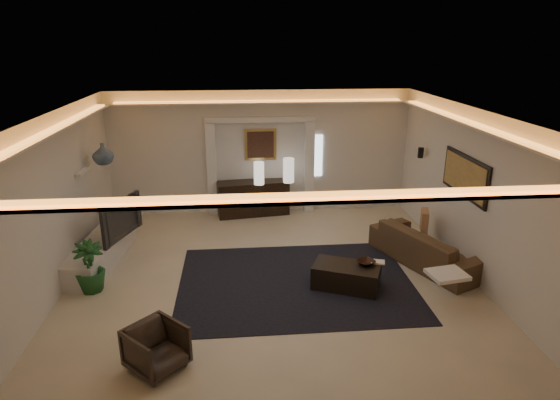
{
  "coord_description": "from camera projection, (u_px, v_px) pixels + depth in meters",
  "views": [
    {
      "loc": [
        -0.53,
        -7.47,
        4.03
      ],
      "look_at": [
        0.2,
        0.6,
        1.25
      ],
      "focal_mm": 30.53,
      "sensor_mm": 36.0,
      "label": 1
    }
  ],
  "objects": [
    {
      "name": "floor",
      "position": [
        272.0,
        278.0,
        8.39
      ],
      "size": [
        7.0,
        7.0,
        0.0
      ],
      "primitive_type": "plane",
      "color": "beige",
      "rests_on": "ground"
    },
    {
      "name": "ceiling",
      "position": [
        271.0,
        113.0,
        7.45
      ],
      "size": [
        7.0,
        7.0,
        0.0
      ],
      "primitive_type": "plane",
      "rotation": [
        3.14,
        0.0,
        0.0
      ],
      "color": "white",
      "rests_on": "ground"
    },
    {
      "name": "wall_back",
      "position": [
        261.0,
        153.0,
        11.22
      ],
      "size": [
        7.0,
        0.0,
        7.0
      ],
      "primitive_type": "plane",
      "rotation": [
        1.57,
        0.0,
        0.0
      ],
      "color": "silver",
      "rests_on": "ground"
    },
    {
      "name": "wall_front",
      "position": [
        297.0,
        317.0,
        4.62
      ],
      "size": [
        7.0,
        0.0,
        7.0
      ],
      "primitive_type": "plane",
      "rotation": [
        -1.57,
        0.0,
        0.0
      ],
      "color": "silver",
      "rests_on": "ground"
    },
    {
      "name": "wall_left",
      "position": [
        54.0,
        207.0,
        7.62
      ],
      "size": [
        0.0,
        7.0,
        7.0
      ],
      "primitive_type": "plane",
      "rotation": [
        1.57,
        0.0,
        1.57
      ],
      "color": "silver",
      "rests_on": "ground"
    },
    {
      "name": "wall_right",
      "position": [
        473.0,
        195.0,
        8.22
      ],
      "size": [
        0.0,
        7.0,
        7.0
      ],
      "primitive_type": "plane",
      "rotation": [
        1.57,
        0.0,
        -1.57
      ],
      "color": "silver",
      "rests_on": "ground"
    },
    {
      "name": "cove_soffit",
      "position": [
        271.0,
        131.0,
        7.54
      ],
      "size": [
        7.0,
        7.0,
        0.04
      ],
      "primitive_type": "cube",
      "color": "silver",
      "rests_on": "ceiling"
    },
    {
      "name": "daylight_slit",
      "position": [
        317.0,
        156.0,
        11.35
      ],
      "size": [
        0.25,
        0.03,
        1.0
      ],
      "primitive_type": "cube",
      "color": "white",
      "rests_on": "wall_back"
    },
    {
      "name": "area_rug",
      "position": [
        296.0,
        282.0,
        8.23
      ],
      "size": [
        4.0,
        3.0,
        0.01
      ],
      "primitive_type": "cube",
      "color": "black",
      "rests_on": "ground"
    },
    {
      "name": "pilaster_left",
      "position": [
        212.0,
        169.0,
        11.14
      ],
      "size": [
        0.22,
        0.2,
        2.2
      ],
      "primitive_type": "cube",
      "color": "silver",
      "rests_on": "ground"
    },
    {
      "name": "pilaster_right",
      "position": [
        309.0,
        167.0,
        11.33
      ],
      "size": [
        0.22,
        0.2,
        2.2
      ],
      "primitive_type": "cube",
      "color": "silver",
      "rests_on": "ground"
    },
    {
      "name": "alcove_header",
      "position": [
        260.0,
        119.0,
        10.86
      ],
      "size": [
        2.52,
        0.2,
        0.12
      ],
      "primitive_type": "cube",
      "color": "silver",
      "rests_on": "wall_back"
    },
    {
      "name": "painting_frame",
      "position": [
        260.0,
        145.0,
        11.12
      ],
      "size": [
        0.74,
        0.04,
        0.74
      ],
      "primitive_type": "cube",
      "color": "tan",
      "rests_on": "wall_back"
    },
    {
      "name": "painting_canvas",
      "position": [
        261.0,
        145.0,
        11.1
      ],
      "size": [
        0.62,
        0.02,
        0.62
      ],
      "primitive_type": "cube",
      "color": "#4C2D1E",
      "rests_on": "wall_back"
    },
    {
      "name": "art_panel_frame",
      "position": [
        465.0,
        176.0,
        8.42
      ],
      "size": [
        0.04,
        1.64,
        0.74
      ],
      "primitive_type": "cube",
      "color": "black",
      "rests_on": "wall_right"
    },
    {
      "name": "art_panel_gold",
      "position": [
        464.0,
        176.0,
        8.42
      ],
      "size": [
        0.02,
        1.5,
        0.62
      ],
      "primitive_type": "cube",
      "color": "tan",
      "rests_on": "wall_right"
    },
    {
      "name": "wall_sconce",
      "position": [
        421.0,
        153.0,
        10.21
      ],
      "size": [
        0.12,
        0.12,
        0.22
      ],
      "primitive_type": "cylinder",
      "color": "black",
      "rests_on": "wall_right"
    },
    {
      "name": "wall_niche",
      "position": [
        82.0,
        172.0,
        8.88
      ],
      "size": [
        0.1,
        0.55,
        0.04
      ],
      "primitive_type": "cube",
      "color": "silver",
      "rests_on": "wall_left"
    },
    {
      "name": "console",
      "position": [
        253.0,
        198.0,
        11.3
      ],
      "size": [
        1.73,
        0.75,
        0.84
      ],
      "primitive_type": "cube",
      "rotation": [
        0.0,
        0.0,
        0.14
      ],
      "color": "black",
      "rests_on": "ground"
    },
    {
      "name": "lamp_left",
      "position": [
        259.0,
        173.0,
        10.88
      ],
      "size": [
        0.29,
        0.29,
        0.52
      ],
      "primitive_type": "cylinder",
      "rotation": [
        0.0,
        0.0,
        -0.26
      ],
      "color": "white",
      "rests_on": "console"
    },
    {
      "name": "lamp_right",
      "position": [
        289.0,
        171.0,
        11.04
      ],
      "size": [
        0.29,
        0.29,
        0.57
      ],
      "primitive_type": "cylinder",
      "rotation": [
        0.0,
        0.0,
        0.13
      ],
      "color": "silver",
      "rests_on": "console"
    },
    {
      "name": "media_ledge",
      "position": [
        101.0,
        251.0,
        8.93
      ],
      "size": [
        0.85,
        2.46,
        0.45
      ],
      "primitive_type": "cube",
      "rotation": [
        0.0,
        0.0,
        -0.1
      ],
      "color": "beige",
      "rests_on": "ground"
    },
    {
      "name": "tv",
      "position": [
        116.0,
        218.0,
        8.91
      ],
      "size": [
        1.26,
        0.56,
        0.73
      ],
      "primitive_type": "imported",
      "rotation": [
        0.0,
        0.0,
        1.25
      ],
      "color": "black",
      "rests_on": "media_ledge"
    },
    {
      "name": "figurine",
      "position": [
        114.0,
        208.0,
        9.93
      ],
      "size": [
        0.14,
        0.14,
        0.37
      ],
      "primitive_type": "cylinder",
      "rotation": [
        0.0,
        0.0,
        0.04
      ],
      "color": "black",
      "rests_on": "media_ledge"
    },
    {
      "name": "ginger_jar",
      "position": [
        103.0,
        154.0,
        9.25
      ],
      "size": [
        0.41,
        0.41,
        0.42
      ],
      "primitive_type": "imported",
      "rotation": [
        0.0,
        0.0,
        0.02
      ],
      "color": "slate",
      "rests_on": "wall_niche"
    },
    {
      "name": "plant",
      "position": [
        89.0,
        267.0,
        7.85
      ],
      "size": [
        0.66,
        0.66,
        0.87
      ],
      "primitive_type": "imported",
      "rotation": [
        0.0,
        0.0,
        0.46
      ],
      "color": "#1B4B1F",
      "rests_on": "ground"
    },
    {
      "name": "sofa",
      "position": [
        427.0,
        247.0,
        8.85
      ],
      "size": [
        2.44,
        1.74,
        0.67
      ],
      "primitive_type": "imported",
      "rotation": [
        0.0,
        0.0,
        1.99
      ],
      "color": "#422E15",
      "rests_on": "ground"
    },
    {
      "name": "throw_blanket",
      "position": [
        447.0,
        274.0,
        7.36
      ],
      "size": [
        0.63,
        0.55,
        0.06
      ],
      "primitive_type": "cube",
      "rotation": [
        0.0,
        0.0,
        0.16
      ],
      "color": "white",
      "rests_on": "sofa"
    },
    {
      "name": "throw_pillow",
      "position": [
        424.0,
        221.0,
        9.52
      ],
      "size": [
        0.26,
        0.45,
        0.43
      ],
      "primitive_type": "cube",
      "rotation": [
        0.0,
        0.0,
        -0.31
      ],
      "color": "#A47650",
      "rests_on": "sofa"
    },
    {
      "name": "coffee_table",
      "position": [
        346.0,
        276.0,
        8.03
      ],
      "size": [
        1.24,
        0.98,
        0.41
      ],
      "primitive_type": "cube",
      "rotation": [
        0.0,
        0.0,
        -0.41
      ],
      "color": "black",
      "rests_on": "ground"
    },
    {
      "name": "bowl",
      "position": [
        366.0,
        262.0,
        8.0
      ],
      "size": [
        0.38,
        0.38,
        0.07
      ],
      "primitive_type": "imported",
      "rotation": [
        0.0,
        0.0,
        0.41
      ],
      "color": "black",
      "rests_on": "coffee_table"
    },
    {
      "name": "magazine",
      "position": [
        378.0,
        262.0,
        8.05
      ],
      "size": [
        0.26,
        0.22,
        0.03
      ],
      "primitive_type": "cube",
      "rotation": [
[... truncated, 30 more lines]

